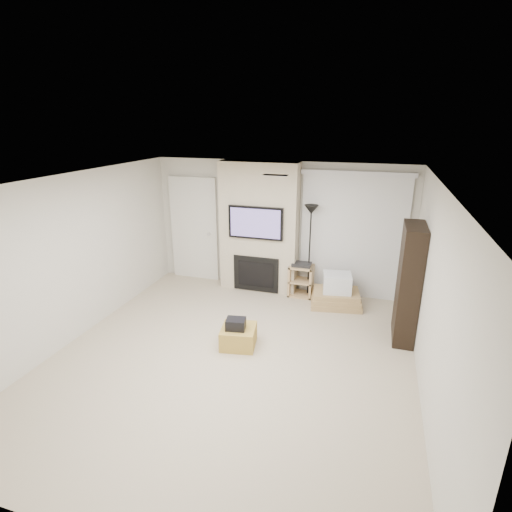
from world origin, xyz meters
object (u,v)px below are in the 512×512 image
(floor_lamp, at_px, (311,225))
(box_stack, at_px, (336,293))
(bookshelf, at_px, (408,284))
(av_stand, at_px, (301,278))
(ottoman, at_px, (239,336))

(floor_lamp, bearing_deg, box_stack, -27.95)
(bookshelf, bearing_deg, box_stack, 142.82)
(av_stand, xyz_separation_m, box_stack, (0.70, -0.24, -0.12))
(ottoman, xyz_separation_m, bookshelf, (2.36, 0.99, 0.75))
(floor_lamp, distance_m, av_stand, 1.05)
(av_stand, height_order, bookshelf, bookshelf)
(floor_lamp, relative_size, av_stand, 2.67)
(bookshelf, bearing_deg, floor_lamp, 145.73)
(box_stack, relative_size, bookshelf, 0.55)
(av_stand, bearing_deg, floor_lamp, 28.29)
(ottoman, relative_size, box_stack, 0.50)
(ottoman, bearing_deg, av_stand, 75.31)
(av_stand, relative_size, box_stack, 0.67)
(box_stack, bearing_deg, av_stand, 161.22)
(floor_lamp, bearing_deg, bookshelf, -34.27)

